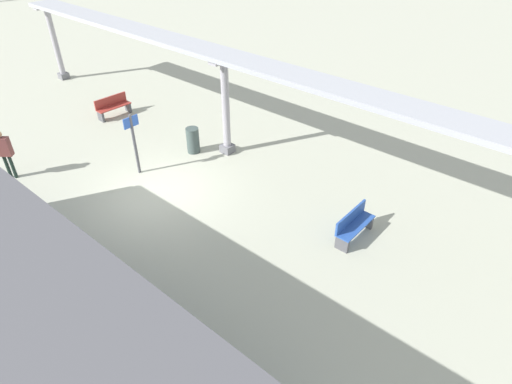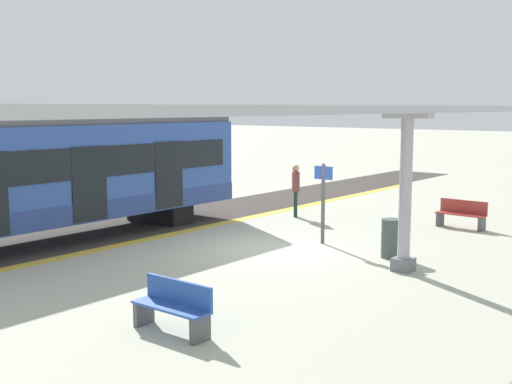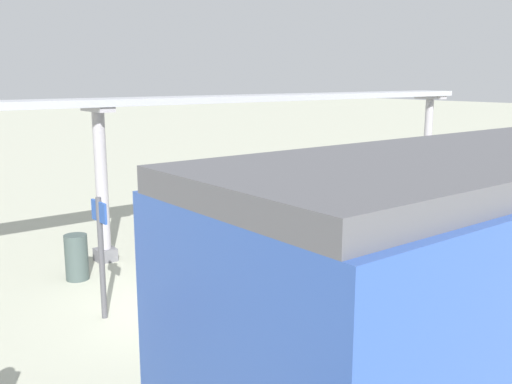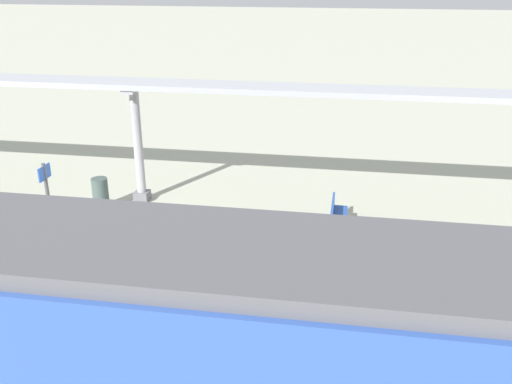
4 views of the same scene
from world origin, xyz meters
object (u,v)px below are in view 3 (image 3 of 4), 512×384
at_px(canopy_pillar_second, 102,184).
at_px(trash_bin, 77,257).
at_px(bench_near_end, 327,214).
at_px(platform_info_sign, 101,246).
at_px(canopy_pillar_nearest, 427,145).

bearing_deg(canopy_pillar_second, trash_bin, 129.54).
bearing_deg(trash_bin, bench_near_end, -93.15).
bearing_deg(trash_bin, platform_info_sign, 170.48).
relative_size(canopy_pillar_nearest, trash_bin, 3.68).
relative_size(bench_near_end, platform_info_sign, 0.68).
distance_m(canopy_pillar_nearest, canopy_pillar_second, 12.31).
distance_m(canopy_pillar_nearest, trash_bin, 13.39).
height_order(canopy_pillar_second, bench_near_end, canopy_pillar_second).
height_order(canopy_pillar_nearest, trash_bin, canopy_pillar_nearest).
bearing_deg(bench_near_end, trash_bin, 86.85).
distance_m(canopy_pillar_second, trash_bin, 1.85).
relative_size(canopy_pillar_nearest, platform_info_sign, 1.63).
bearing_deg(canopy_pillar_nearest, bench_near_end, 100.96).
relative_size(canopy_pillar_second, trash_bin, 3.68).
relative_size(canopy_pillar_second, bench_near_end, 2.39).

